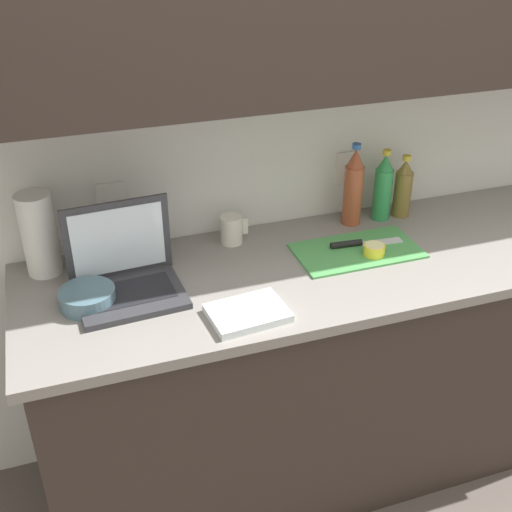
% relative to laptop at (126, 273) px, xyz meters
% --- Properties ---
extents(ground_plane, '(12.00, 12.00, 0.00)m').
position_rel_laptop_xyz_m(ground_plane, '(0.70, -0.05, -0.97)').
color(ground_plane, '#564C47').
rests_on(ground_plane, ground).
extents(wall_back, '(5.20, 0.38, 2.60)m').
position_rel_laptop_xyz_m(wall_back, '(0.70, 0.21, 0.59)').
color(wall_back, white).
rests_on(wall_back, ground_plane).
extents(counter_unit, '(2.11, 0.65, 0.90)m').
position_rel_laptop_xyz_m(counter_unit, '(0.72, -0.04, -0.50)').
color(counter_unit, '#332823').
rests_on(counter_unit, ground_plane).
extents(laptop, '(0.33, 0.27, 0.27)m').
position_rel_laptop_xyz_m(laptop, '(0.00, 0.00, 0.00)').
color(laptop, '#333338').
rests_on(laptop, counter_unit).
extents(cutting_board, '(0.42, 0.23, 0.01)m').
position_rel_laptop_xyz_m(cutting_board, '(0.77, -0.01, -0.06)').
color(cutting_board, '#4C9E51').
rests_on(cutting_board, counter_unit).
extents(knife, '(0.26, 0.05, 0.02)m').
position_rel_laptop_xyz_m(knife, '(0.77, 0.01, -0.05)').
color(knife, silver).
rests_on(knife, cutting_board).
extents(lemon_half_cut, '(0.07, 0.07, 0.04)m').
position_rel_laptop_xyz_m(lemon_half_cut, '(0.81, -0.06, -0.04)').
color(lemon_half_cut, yellow).
rests_on(lemon_half_cut, cutting_board).
extents(bottle_green_soda, '(0.06, 0.06, 0.24)m').
position_rel_laptop_xyz_m(bottle_green_soda, '(1.05, 0.19, 0.04)').
color(bottle_green_soda, olive).
rests_on(bottle_green_soda, counter_unit).
extents(bottle_oil_tall, '(0.07, 0.07, 0.27)m').
position_rel_laptop_xyz_m(bottle_oil_tall, '(0.96, 0.19, 0.06)').
color(bottle_oil_tall, '#2D934C').
rests_on(bottle_oil_tall, counter_unit).
extents(bottle_water_clear, '(0.07, 0.07, 0.30)m').
position_rel_laptop_xyz_m(bottle_water_clear, '(0.84, 0.19, 0.08)').
color(bottle_water_clear, '#A34C2D').
rests_on(bottle_water_clear, counter_unit).
extents(measuring_cup, '(0.10, 0.08, 0.10)m').
position_rel_laptop_xyz_m(measuring_cup, '(0.39, 0.19, -0.01)').
color(measuring_cup, silver).
rests_on(measuring_cup, counter_unit).
extents(bowl_white, '(0.16, 0.16, 0.05)m').
position_rel_laptop_xyz_m(bowl_white, '(-0.12, -0.04, -0.04)').
color(bowl_white, slate).
rests_on(bowl_white, counter_unit).
extents(paper_towel_roll, '(0.11, 0.11, 0.27)m').
position_rel_laptop_xyz_m(paper_towel_roll, '(-0.23, 0.19, 0.07)').
color(paper_towel_roll, white).
rests_on(paper_towel_roll, counter_unit).
extents(dish_towel, '(0.23, 0.18, 0.02)m').
position_rel_laptop_xyz_m(dish_towel, '(0.30, -0.25, -0.05)').
color(dish_towel, white).
rests_on(dish_towel, counter_unit).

